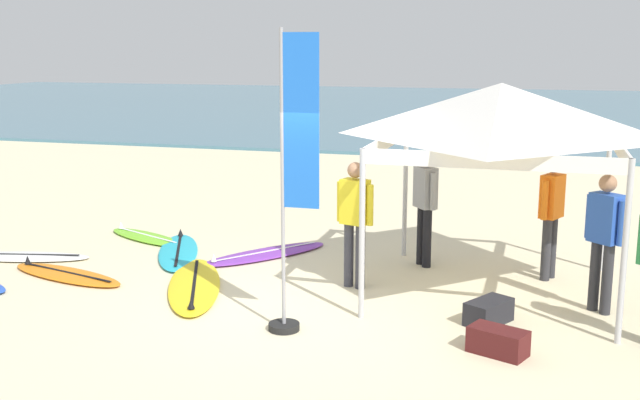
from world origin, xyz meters
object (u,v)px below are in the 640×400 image
Objects in this scene: person_yellow at (355,216)px; gear_bag_by_pole at (489,312)px; surfboard_orange at (66,274)px; gear_bag_near_tent at (498,341)px; person_orange at (551,210)px; banner_flag at (293,196)px; surfboard_yellow at (194,285)px; person_grey at (425,200)px; surfboard_white at (22,256)px; surfboard_cyan at (178,251)px; canopy_tent at (500,112)px; person_blue at (604,234)px; surfboard_purple at (265,254)px; surfboard_lime at (147,237)px.

person_yellow is 2.85× the size of gear_bag_by_pole.
gear_bag_near_tent is at bearing -10.44° from surfboard_orange.
banner_flag is at bearing -133.78° from person_orange.
person_grey reaches higher than surfboard_yellow.
surfboard_yellow is at bearing -10.16° from surfboard_white.
surfboard_cyan is 3.79× the size of gear_bag_near_tent.
person_yellow is (4.02, 0.69, 0.95)m from surfboard_orange.
gear_bag_near_tent reaches higher than surfboard_cyan.
surfboard_yellow is at bearing -158.89° from person_orange.
banner_flag is (4.94, -1.71, 1.54)m from surfboard_white.
person_yellow and person_orange have the same top height.
surfboard_orange is at bearing -170.10° from canopy_tent.
gear_bag_by_pole reaches higher than surfboard_yellow.
person_blue is (1.31, -0.44, -1.40)m from canopy_tent.
person_yellow is at bearing 9.76° from surfboard_orange.
person_blue reaches higher than gear_bag_by_pole.
surfboard_cyan is 5.66m from person_orange.
surfboard_yellow is 4.24m from gear_bag_near_tent.
surfboard_white is 1.25× the size of person_blue.
surfboard_cyan is (-4.87, 0.54, -2.35)m from canopy_tent.
surfboard_white is 3.71m from surfboard_purple.
person_yellow reaches higher than surfboard_yellow.
person_orange is at bearing 24.33° from person_yellow.
canopy_tent is 1.76× the size of person_orange.
person_grey is at bearing 137.45° from canopy_tent.
surfboard_white is at bearing -156.62° from surfboard_cyan.
surfboard_lime is 6.34m from gear_bag_by_pole.
surfboard_cyan is 1.38m from surfboard_purple.
person_grey is (5.96, 1.37, 0.95)m from surfboard_white.
person_blue reaches higher than surfboard_lime.
canopy_tent is 1.76× the size of person_yellow.
surfboard_yellow is 0.77× the size of banner_flag.
canopy_tent reaches higher than surfboard_lime.
person_yellow is 2.22m from gear_bag_by_pole.
surfboard_yellow is 5.30m from person_blue.
banner_flag is 2.71m from gear_bag_by_pole.
surfboard_lime is at bearing 138.04° from banner_flag.
surfboard_purple is 3.57× the size of gear_bag_near_tent.
surfboard_orange is at bearing -175.36° from person_blue.
surfboard_lime is at bearing 169.10° from surfboard_purple.
person_yellow is 1.00× the size of person_grey.
surfboard_white is 7.12m from gear_bag_by_pole.
gear_bag_by_pole is at bearing -25.77° from person_yellow.
surfboard_lime is at bearing 176.22° from person_orange.
banner_flag is 5.67× the size of gear_bag_by_pole.
surfboard_cyan is at bearing -36.58° from surfboard_lime.
surfboard_lime is 5.23m from banner_flag.
person_orange is 2.85× the size of gear_bag_by_pole.
canopy_tent reaches higher than surfboard_orange.
person_orange is 1.39m from person_blue.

